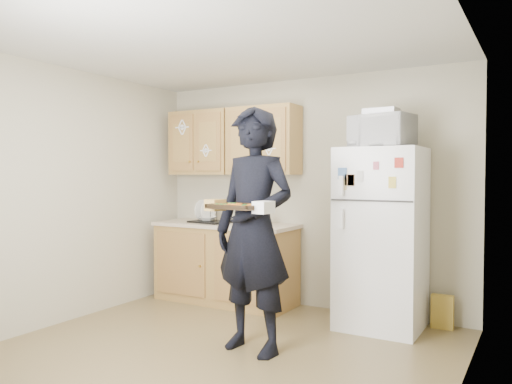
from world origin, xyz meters
TOP-DOWN VIEW (x-y plane):
  - floor at (0.00, 0.00)m, footprint 3.60×3.60m
  - ceiling at (0.00, 0.00)m, footprint 3.60×3.60m
  - wall_back at (0.00, 1.80)m, footprint 3.60×0.04m
  - wall_left at (-1.80, 0.00)m, footprint 0.04×3.60m
  - wall_right at (1.80, 0.00)m, footprint 0.04×3.60m
  - refrigerator at (0.95, 1.43)m, footprint 0.75×0.70m
  - base_cabinet at (-0.85, 1.48)m, footprint 1.60×0.60m
  - countertop at (-0.85, 1.48)m, footprint 1.64×0.64m
  - upper_cab_left at (-1.25, 1.61)m, footprint 0.80×0.33m
  - upper_cab_right at (-0.43, 1.61)m, footprint 0.80×0.33m
  - cereal_box at (1.47, 1.67)m, footprint 0.20×0.07m
  - person at (0.23, 0.27)m, footprint 0.79×0.57m
  - baking_tray at (0.27, -0.03)m, footprint 0.45×0.35m
  - pizza_front_left at (0.16, -0.08)m, footprint 0.14×0.14m
  - pizza_front_right at (0.35, -0.11)m, footprint 0.14×0.14m
  - pizza_back_left at (0.18, 0.06)m, footprint 0.14×0.14m
  - pizza_back_right at (0.37, 0.03)m, footprint 0.14×0.14m
  - microwave at (0.96, 1.38)m, footprint 0.61×0.47m
  - foil_pan at (0.94, 1.41)m, footprint 0.31×0.23m
  - dish_rack at (-1.03, 1.44)m, footprint 0.48×0.39m
  - bowl at (-1.07, 1.44)m, footprint 0.22×0.22m
  - soap_bottle at (-0.34, 1.36)m, footprint 0.10×0.11m

SIDE VIEW (x-z plane):
  - floor at x=0.00m, z-range 0.00..0.00m
  - cereal_box at x=1.47m, z-range 0.00..0.32m
  - base_cabinet at x=-0.85m, z-range 0.00..0.86m
  - refrigerator at x=0.95m, z-range 0.00..1.70m
  - countertop at x=-0.85m, z-range 0.86..0.90m
  - bowl at x=-1.07m, z-range 0.92..0.97m
  - dish_rack at x=-1.03m, z-range 0.90..1.07m
  - person at x=0.23m, z-range 0.00..2.00m
  - soap_bottle at x=-0.34m, z-range 0.90..1.11m
  - baking_tray at x=0.27m, z-range 1.18..1.22m
  - pizza_front_left at x=0.16m, z-range 1.21..1.23m
  - pizza_front_right at x=0.35m, z-range 1.21..1.23m
  - pizza_back_left at x=0.18m, z-range 1.21..1.23m
  - pizza_back_right at x=0.37m, z-range 1.21..1.23m
  - wall_back at x=0.00m, z-range 0.00..2.50m
  - wall_left at x=-1.80m, z-range 0.00..2.50m
  - wall_right at x=1.80m, z-range 0.00..2.50m
  - upper_cab_left at x=-1.25m, z-range 1.45..2.20m
  - upper_cab_right at x=-0.43m, z-range 1.45..2.20m
  - microwave at x=0.96m, z-range 1.70..2.00m
  - foil_pan at x=0.94m, z-range 2.00..2.07m
  - ceiling at x=0.00m, z-range 2.50..2.50m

